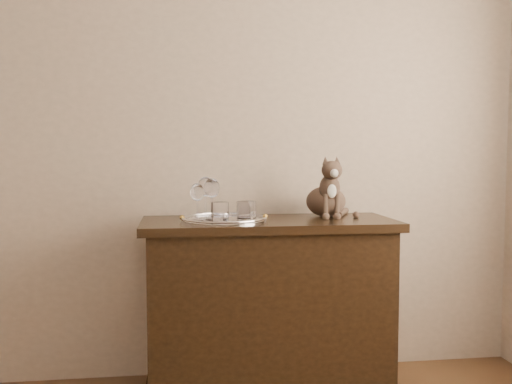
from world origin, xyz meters
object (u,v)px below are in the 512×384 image
sideboard (269,307)px  cat (326,186)px  wine_glass_d (212,199)px  wine_glass_c (197,202)px  tumbler_b (220,212)px  tray (224,220)px  wine_glass_a (206,198)px  tumbler_a (245,211)px  tumbler_c (248,209)px

sideboard → cat: bearing=18.0°
sideboard → wine_glass_d: size_ratio=6.22×
wine_glass_c → sideboard: bearing=10.1°
tumbler_b → tray: bearing=75.3°
wine_glass_a → cat: size_ratio=0.65×
sideboard → wine_glass_a: bearing=174.4°
cat → sideboard: bearing=-161.1°
tumbler_a → wine_glass_d: bearing=155.9°
tumbler_b → cat: bearing=21.9°
wine_glass_c → cat: (0.65, 0.16, 0.06)m
tray → tumbler_c: size_ratio=4.88×
tumbler_a → tumbler_c: (0.03, 0.10, -0.00)m
tumbler_c → cat: cat is taller
tumbler_b → wine_glass_c: bearing=149.1°
wine_glass_d → tumbler_b: bearing=-72.1°
wine_glass_d → tumbler_b: 0.11m
wine_glass_a → tumbler_a: wine_glass_a is taller
sideboard → wine_glass_d: bearing=-174.6°
tray → wine_glass_d: 0.12m
sideboard → wine_glass_a: wine_glass_a is taller
tumbler_b → cat: (0.55, 0.22, 0.10)m
wine_glass_a → tumbler_c: bearing=-5.7°
wine_glass_d → wine_glass_a: bearing=115.8°
tumbler_b → wine_glass_a: bearing=110.9°
wine_glass_a → sideboard: bearing=-5.6°
tray → wine_glass_c: bearing=-160.6°
sideboard → cat: (0.31, 0.10, 0.58)m
sideboard → tray: bearing=-175.7°
tray → tumbler_b: bearing=-104.7°
tray → wine_glass_c: size_ratio=2.33×
wine_glass_c → tumbler_c: wine_glass_c is taller
wine_glass_a → tumbler_c: 0.21m
wine_glass_a → tumbler_c: size_ratio=2.41×
wine_glass_a → tumbler_c: wine_glass_a is taller
tumbler_a → tumbler_c: bearing=75.1°
tray → tumbler_a: (0.09, -0.08, 0.05)m
wine_glass_a → cat: 0.61m
cat → tumbler_b: bearing=-157.2°
wine_glass_d → cat: (0.58, 0.13, 0.05)m
tray → tumbler_a: size_ratio=4.53×
tumbler_b → tumbler_a: bearing=13.3°
wine_glass_a → wine_glass_d: (0.03, -0.06, -0.00)m
sideboard → cat: size_ratio=3.98×
wine_glass_c → tumbler_a: (0.22, -0.03, -0.04)m
tray → cat: cat is taller
wine_glass_c → tumbler_b: bearing=-30.9°
tumbler_c → cat: (0.40, 0.09, 0.10)m
wine_glass_c → tumbler_c: size_ratio=2.10×
tumbler_b → cat: 0.60m
tray → sideboard: bearing=4.3°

